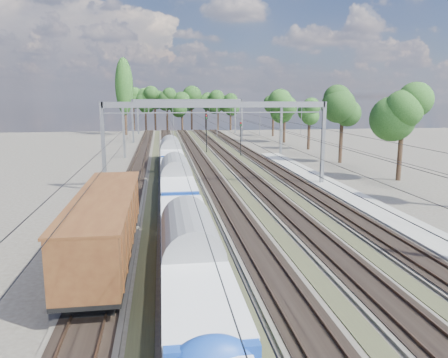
{
  "coord_description": "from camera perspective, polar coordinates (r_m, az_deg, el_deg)",
  "views": [
    {
      "loc": [
        -5.73,
        -14.81,
        9.49
      ],
      "look_at": [
        -0.68,
        20.25,
        2.8
      ],
      "focal_mm": 35.0,
      "sensor_mm": 36.0,
      "label": 1
    }
  ],
  "objects": [
    {
      "name": "platform",
      "position": [
        40.17,
        18.28,
        -3.3
      ],
      "size": [
        3.0,
        70.0,
        0.3
      ],
      "primitive_type": "cube",
      "color": "gray",
      "rests_on": "ground"
    },
    {
      "name": "ground",
      "position": [
        18.5,
        11.84,
        -20.41
      ],
      "size": [
        220.0,
        220.0,
        0.0
      ],
      "primitive_type": "plane",
      "color": "#47423A",
      "rests_on": "ground"
    },
    {
      "name": "freight_boxcar",
      "position": [
        25.83,
        -15.22,
        -5.65
      ],
      "size": [
        3.15,
        15.19,
        3.92
      ],
      "color": "black",
      "rests_on": "ground"
    },
    {
      "name": "signal_near",
      "position": [
        75.26,
        -2.32,
        6.59
      ],
      "size": [
        0.45,
        0.41,
        6.5
      ],
      "rotation": [
        0.0,
        0.0,
        0.27
      ],
      "color": "black",
      "rests_on": "ground"
    },
    {
      "name": "track_bed",
      "position": [
        60.82,
        -2.7,
        1.8
      ],
      "size": [
        21.0,
        130.0,
        0.34
      ],
      "color": "#47423A",
      "rests_on": "ground"
    },
    {
      "name": "worker",
      "position": [
        103.92,
        -2.31,
        5.93
      ],
      "size": [
        0.54,
        0.71,
        1.74
      ],
      "primitive_type": "imported",
      "rotation": [
        0.0,
        0.0,
        1.36
      ],
      "color": "black",
      "rests_on": "ground"
    },
    {
      "name": "poplar",
      "position": [
        113.18,
        -12.91,
        11.65
      ],
      "size": [
        4.4,
        4.4,
        19.04
      ],
      "color": "black",
      "rests_on": "ground"
    },
    {
      "name": "catenary",
      "position": [
        67.84,
        -3.1,
        8.07
      ],
      "size": [
        25.65,
        130.0,
        9.0
      ],
      "color": "gray",
      "rests_on": "ground"
    },
    {
      "name": "tree_belt",
      "position": [
        115.11,
        -2.49,
        10.2
      ],
      "size": [
        38.52,
        97.58,
        12.09
      ],
      "color": "black",
      "rests_on": "ground"
    },
    {
      "name": "emu_train",
      "position": [
        39.78,
        -6.3,
        0.34
      ],
      "size": [
        2.77,
        58.61,
        4.05
      ],
      "color": "black",
      "rests_on": "ground"
    },
    {
      "name": "signal_far",
      "position": [
        70.8,
        2.19,
        5.81
      ],
      "size": [
        0.34,
        0.31,
        5.49
      ],
      "rotation": [
        0.0,
        0.0,
        -0.04
      ],
      "color": "black",
      "rests_on": "ground"
    }
  ]
}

